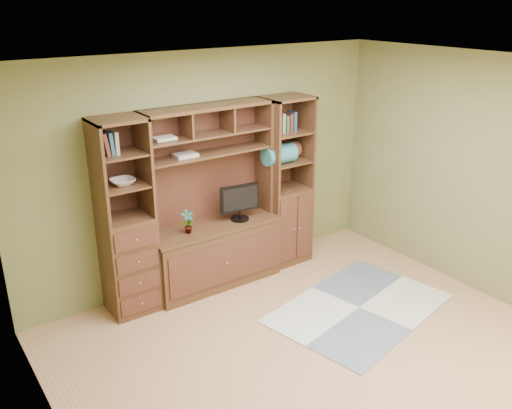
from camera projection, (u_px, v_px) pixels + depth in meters
room at (329, 227)px, 4.55m from camera, size 4.60×4.10×2.64m
center_hutch at (214, 200)px, 5.92m from camera, size 1.54×0.53×2.05m
left_tower at (126, 219)px, 5.42m from camera, size 0.50×0.45×2.05m
right_tower at (285, 182)px, 6.50m from camera, size 0.55×0.45×2.05m
rug at (359, 308)px, 5.77m from camera, size 2.09×1.61×0.01m
monitor at (240, 196)px, 6.07m from camera, size 0.49×0.27×0.57m
orchid at (188, 222)px, 5.77m from camera, size 0.14×0.10×0.27m
magazines at (185, 155)px, 5.65m from camera, size 0.24×0.17×0.04m
bowl at (123, 182)px, 5.28m from camera, size 0.24×0.24×0.06m
blanket_teal at (279, 154)px, 6.25m from camera, size 0.39×0.22×0.22m
blanket_red at (286, 151)px, 6.46m from camera, size 0.34×0.19×0.19m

